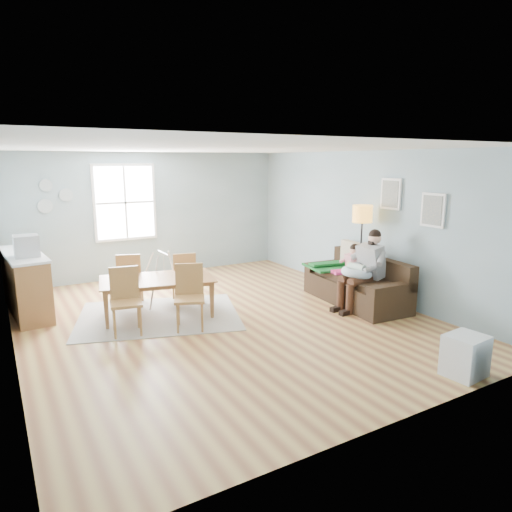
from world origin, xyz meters
TOP-DOWN VIEW (x-y plane):
  - room at (0.00, 0.00)m, footprint 8.40×9.40m
  - window at (-0.60, 3.46)m, footprint 1.32×0.08m
  - pictures at (2.97, -1.05)m, footprint 0.05×1.34m
  - wall_plates at (-2.00, 3.47)m, footprint 0.67×0.02m
  - sofa at (2.51, -0.39)m, footprint 1.06×2.15m
  - green_throw at (2.49, 0.31)m, footprint 1.07×0.92m
  - beige_pillow at (2.77, 0.14)m, footprint 0.21×0.52m
  - father at (2.36, -0.68)m, footprint 0.98×0.46m
  - nursing_pillow at (2.20, -0.66)m, footprint 0.60×0.59m
  - infant at (2.20, -0.62)m, footprint 0.18×0.39m
  - toddler at (2.45, -0.19)m, footprint 0.55×0.34m
  - floor_lamp at (2.68, -0.22)m, footprint 0.35×0.35m
  - storage_cube at (1.60, -3.20)m, footprint 0.48×0.44m
  - rug at (-0.85, 0.71)m, footprint 3.04×2.64m
  - dining_table at (-0.85, 0.71)m, footprint 1.98×1.37m
  - chair_sw at (-1.49, 0.25)m, footprint 0.52×0.52m
  - chair_se at (-0.60, -0.04)m, footprint 0.58×0.58m
  - chair_nw at (-1.10, 1.45)m, footprint 0.56×0.56m
  - chair_ne at (-0.21, 1.17)m, footprint 0.50×0.50m
  - counter at (-2.70, 1.96)m, footprint 0.69×1.88m
  - monitor at (-2.66, 1.61)m, footprint 0.36×0.34m
  - baby_swing at (-0.48, 1.45)m, footprint 0.89×0.90m

SIDE VIEW (x-z plane):
  - rug at x=-0.85m, z-range 0.00..0.01m
  - storage_cube at x=1.60m, z-range 0.00..0.50m
  - sofa at x=2.51m, z-range -0.12..0.72m
  - dining_table at x=-0.85m, z-range 0.00..0.64m
  - baby_swing at x=-0.48m, z-range -0.05..0.85m
  - counter at x=-2.70m, z-range 0.01..1.04m
  - chair_ne at x=-0.21m, z-range 0.06..0.99m
  - green_throw at x=2.49m, z-range 0.51..0.55m
  - chair_nw at x=-1.10m, z-range 0.07..1.02m
  - chair_sw at x=-1.49m, z-range 0.07..1.05m
  - chair_se at x=-0.60m, z-range 0.07..1.06m
  - nursing_pillow at x=2.20m, z-range 0.54..0.76m
  - toddler at x=2.45m, z-range 0.30..1.12m
  - father at x=2.36m, z-range 0.04..1.41m
  - infant at x=2.20m, z-range 0.67..0.81m
  - beige_pillow at x=2.77m, z-range 0.51..1.02m
  - monitor at x=-2.66m, z-range 1.03..1.37m
  - floor_lamp at x=2.68m, z-range 0.57..2.31m
  - window at x=-0.60m, z-range 0.84..2.46m
  - wall_plates at x=-2.00m, z-range 1.50..2.16m
  - pictures at x=2.97m, z-range 1.48..2.22m
  - room at x=0.00m, z-range 0.47..4.37m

